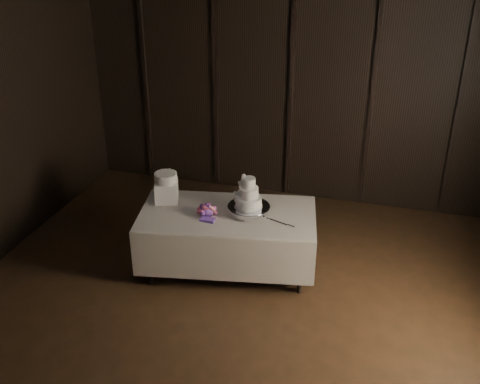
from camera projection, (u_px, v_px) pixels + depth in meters
name	position (u px, v px, depth m)	size (l,w,h in m)	color
room	(208.00, 213.00, 4.82)	(6.08, 7.08, 3.08)	black
display_table	(228.00, 239.00, 6.50)	(2.15, 1.39, 0.76)	beige
cake_stand	(249.00, 210.00, 6.33)	(0.48, 0.48, 0.09)	silver
wedding_cake	(246.00, 195.00, 6.24)	(0.33, 0.29, 0.35)	white
bouquet	(207.00, 211.00, 6.28)	(0.27, 0.37, 0.18)	#C84E73
box_pedestal	(167.00, 191.00, 6.57)	(0.26, 0.26, 0.25)	white
small_cake	(166.00, 177.00, 6.49)	(0.26, 0.26, 0.11)	white
cake_knife	(277.00, 221.00, 6.17)	(0.37, 0.02, 0.01)	silver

